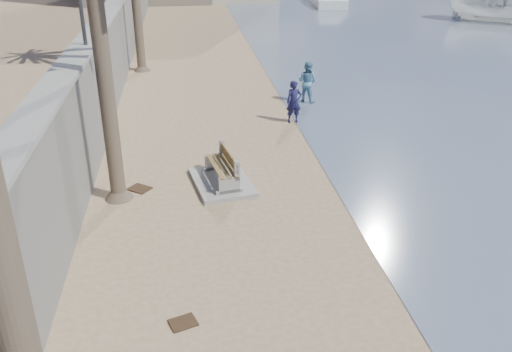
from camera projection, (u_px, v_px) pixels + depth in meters
seawall at (115, 50)px, 24.56m from camera, size 0.45×70.00×3.50m
wall_cap at (110, 8)px, 23.78m from camera, size 0.80×70.00×0.12m
bench_far at (222, 171)px, 15.84m from camera, size 1.94×2.54×0.96m
person_a at (294, 99)px, 20.52m from camera, size 0.70×0.50×1.86m
person_b at (307, 80)px, 22.87m from camera, size 1.18×1.15×1.93m
boat_cruiser at (501, 4)px, 40.77m from camera, size 4.19×4.18×3.45m
debris_c at (140, 189)px, 15.71m from camera, size 0.79×0.76×0.03m
debris_d at (183, 323)px, 10.49m from camera, size 0.62×0.55×0.03m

